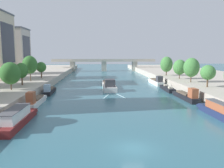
{
  "coord_description": "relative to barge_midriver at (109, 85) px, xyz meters",
  "views": [
    {
      "loc": [
        -3.98,
        -23.48,
        10.53
      ],
      "look_at": [
        0.0,
        36.71,
        2.23
      ],
      "focal_mm": 35.78,
      "sensor_mm": 36.0,
      "label": 1
    }
  ],
  "objects": [
    {
      "name": "wake_behind_barge",
      "position": [
        0.55,
        -13.09,
        -1.0
      ],
      "size": [
        5.6,
        5.89,
        0.03
      ],
      "color": "#A5D1DB",
      "rests_on": "ground"
    },
    {
      "name": "tree_left_second",
      "position": [
        -22.49,
        9.72,
        4.87
      ],
      "size": [
        3.37,
        3.37,
        5.36
      ],
      "color": "brown",
      "rests_on": "quay_left"
    },
    {
      "name": "moored_boat_left_near",
      "position": [
        -16.17,
        -8.26,
        -0.19
      ],
      "size": [
        2.16,
        10.1,
        2.79
      ],
      "color": "black",
      "rests_on": "ground"
    },
    {
      "name": "barge_midriver",
      "position": [
        0.0,
        0.0,
        0.0
      ],
      "size": [
        3.86,
        20.03,
        3.35
      ],
      "color": "silver",
      "rests_on": "ground"
    },
    {
      "name": "ground_plane",
      "position": [
        0.53,
        -44.0,
        -1.01
      ],
      "size": [
        400.0,
        400.0,
        0.0
      ],
      "primitive_type": "plane",
      "color": "#336675"
    },
    {
      "name": "quay_left",
      "position": [
        -35.93,
        11.0,
        0.13
      ],
      "size": [
        36.0,
        170.0,
        2.29
      ],
      "primitive_type": "cube",
      "color": "#B7AD9E",
      "rests_on": "ground"
    },
    {
      "name": "tree_left_by_lamp",
      "position": [
        -22.99,
        -16.08,
        5.07
      ],
      "size": [
        4.51,
        4.51,
        6.3
      ],
      "color": "brown",
      "rests_on": "quay_left"
    },
    {
      "name": "moored_boat_right_end",
      "position": [
        16.67,
        -32.15,
        0.05
      ],
      "size": [
        2.14,
        10.55,
        2.55
      ],
      "color": "#1E284C",
      "rests_on": "ground"
    },
    {
      "name": "moored_boat_right_midway",
      "position": [
        16.53,
        -5.58,
        -0.45
      ],
      "size": [
        2.19,
        10.71,
        2.16
      ],
      "color": "black",
      "rests_on": "ground"
    },
    {
      "name": "tree_right_distant",
      "position": [
        23.51,
        -5.19,
        5.52
      ],
      "size": [
        4.47,
        4.47,
        6.98
      ],
      "color": "brown",
      "rests_on": "quay_right"
    },
    {
      "name": "tree_right_second",
      "position": [
        23.55,
        -14.82,
        4.88
      ],
      "size": [
        3.6,
        3.6,
        5.45
      ],
      "color": "brown",
      "rests_on": "quay_right"
    },
    {
      "name": "moored_boat_left_end",
      "position": [
        -15.37,
        -34.75,
        0.07
      ],
      "size": [
        2.65,
        12.59,
        2.61
      ],
      "color": "maroon",
      "rests_on": "ground"
    },
    {
      "name": "quay_right",
      "position": [
        37.0,
        11.0,
        0.13
      ],
      "size": [
        36.0,
        170.0,
        2.29
      ],
      "primitive_type": "cube",
      "color": "#B7AD9E",
      "rests_on": "ground"
    },
    {
      "name": "bridge_far",
      "position": [
        0.53,
        65.67,
        3.57
      ],
      "size": [
        60.93,
        4.4,
        7.2
      ],
      "color": "#ADA899",
      "rests_on": "ground"
    },
    {
      "name": "tree_left_distant",
      "position": [
        -23.05,
        -8.35,
        5.1
      ],
      "size": [
        3.22,
        3.22,
        5.83
      ],
      "color": "brown",
      "rests_on": "quay_left"
    },
    {
      "name": "tree_right_by_lamp",
      "position": [
        22.5,
        14.75,
        5.46
      ],
      "size": [
        4.55,
        4.55,
        7.06
      ],
      "color": "brown",
      "rests_on": "quay_right"
    },
    {
      "name": "tree_right_nearest",
      "position": [
        23.22,
        3.15,
        5.09
      ],
      "size": [
        4.21,
        4.21,
        6.27
      ],
      "color": "brown",
      "rests_on": "quay_right"
    },
    {
      "name": "tree_left_end_of_row",
      "position": [
        -23.45,
        0.38,
        6.15
      ],
      "size": [
        4.37,
        4.37,
        7.55
      ],
      "color": "brown",
      "rests_on": "quay_left"
    },
    {
      "name": "moored_boat_right_lone",
      "position": [
        16.61,
        7.0,
        -0.02
      ],
      "size": [
        2.5,
        12.85,
        3.25
      ],
      "color": "silver",
      "rests_on": "ground"
    },
    {
      "name": "moored_boat_left_downstream",
      "position": [
        -16.06,
        -22.02,
        -0.06
      ],
      "size": [
        1.89,
        11.43,
        3.31
      ],
      "color": "silver",
      "rests_on": "ground"
    },
    {
      "name": "moored_boat_right_near",
      "position": [
        16.9,
        -18.51,
        -0.09
      ],
      "size": [
        2.19,
        11.93,
        3.15
      ],
      "color": "black",
      "rests_on": "ground"
    },
    {
      "name": "building_left_tall",
      "position": [
        -37.5,
        25.93,
        10.45
      ],
      "size": [
        11.57,
        11.89,
        18.32
      ],
      "color": "#BCB2A8",
      "rests_on": "quay_left"
    }
  ]
}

